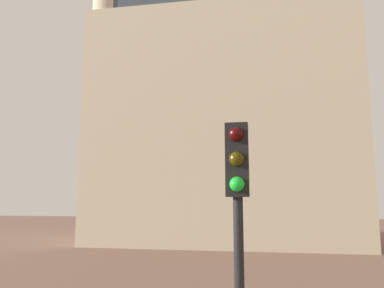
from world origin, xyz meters
name	(u,v)px	position (x,y,z in m)	size (l,w,h in m)	color
landmark_building	(219,107)	(-1.27, 30.77, 11.92)	(22.36, 10.16, 35.54)	beige
traffic_light_pole	(239,242)	(1.63, 3.18, 3.31)	(0.28, 0.34, 4.74)	black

